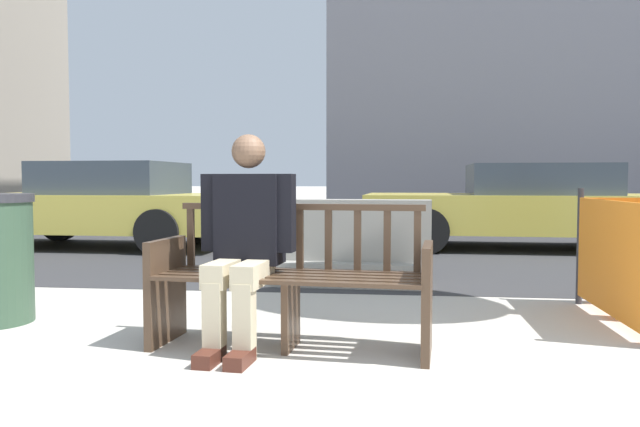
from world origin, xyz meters
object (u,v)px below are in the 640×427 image
(jersey_barrier_centre, at_px, (329,249))
(car_sedan_mid, at_px, (106,205))
(seated_person, at_px, (245,236))
(car_taxi_near, at_px, (528,206))
(street_bench, at_px, (292,284))

(jersey_barrier_centre, height_order, car_sedan_mid, car_sedan_mid)
(seated_person, xyz_separation_m, jersey_barrier_centre, (0.26, 2.45, -0.35))
(seated_person, relative_size, car_sedan_mid, 0.32)
(car_taxi_near, bearing_deg, seated_person, -116.06)
(seated_person, height_order, car_sedan_mid, seated_person)
(seated_person, bearing_deg, car_taxi_near, 63.94)
(seated_person, height_order, jersey_barrier_centre, seated_person)
(street_bench, xyz_separation_m, car_taxi_near, (2.60, 5.87, 0.24))
(car_taxi_near, relative_size, car_sedan_mid, 1.15)
(car_taxi_near, bearing_deg, street_bench, -113.92)
(seated_person, distance_m, car_sedan_mid, 6.44)
(street_bench, bearing_deg, car_sedan_mid, 125.24)
(street_bench, height_order, car_sedan_mid, car_sedan_mid)
(jersey_barrier_centre, relative_size, car_sedan_mid, 0.49)
(car_taxi_near, xyz_separation_m, car_sedan_mid, (-6.39, -0.51, 0.02))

